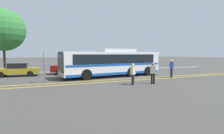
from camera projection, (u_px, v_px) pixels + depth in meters
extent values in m
plane|color=#423F3D|center=(101.00, 77.00, 18.34)|extent=(220.00, 220.00, 0.00)
cube|color=gold|center=(121.00, 79.00, 16.56)|extent=(30.70, 0.20, 0.01)
cube|color=gold|center=(126.00, 81.00, 15.54)|extent=(30.70, 0.20, 0.01)
cube|color=#99999E|center=(95.00, 71.00, 24.21)|extent=(38.70, 0.36, 0.15)
cube|color=silver|center=(112.00, 63.00, 18.48)|extent=(10.92, 3.73, 2.28)
cube|color=black|center=(112.00, 59.00, 18.45)|extent=(9.44, 3.60, 0.91)
cube|color=#194CA5|center=(112.00, 64.00, 18.49)|extent=(10.71, 3.75, 0.20)
cube|color=#194CA5|center=(112.00, 72.00, 18.55)|extent=(10.71, 3.74, 0.24)
cube|color=black|center=(60.00, 63.00, 15.89)|extent=(0.29, 2.22, 1.62)
cube|color=black|center=(60.00, 53.00, 15.82)|extent=(0.24, 1.77, 0.24)
cube|color=silver|center=(116.00, 50.00, 18.64)|extent=(3.95, 2.44, 0.32)
cube|color=black|center=(58.00, 74.00, 15.83)|extent=(0.26, 1.90, 0.04)
cube|color=black|center=(58.00, 76.00, 15.85)|extent=(0.26, 1.90, 0.04)
cylinder|color=black|center=(87.00, 75.00, 15.89)|extent=(1.03, 0.39, 1.00)
cylinder|color=black|center=(78.00, 72.00, 18.02)|extent=(1.03, 0.39, 1.00)
cylinder|color=black|center=(131.00, 72.00, 18.26)|extent=(1.03, 0.39, 1.00)
cylinder|color=black|center=(119.00, 70.00, 20.39)|extent=(1.03, 0.39, 1.00)
cylinder|color=black|center=(148.00, 71.00, 19.34)|extent=(1.03, 0.39, 1.00)
cylinder|color=black|center=(135.00, 69.00, 21.47)|extent=(1.03, 0.39, 1.00)
cube|color=olive|center=(17.00, 71.00, 18.69)|extent=(4.42, 1.95, 0.57)
cube|color=black|center=(18.00, 66.00, 18.69)|extent=(1.90, 1.62, 0.55)
cylinder|color=black|center=(1.00, 75.00, 17.49)|extent=(0.61, 0.23, 0.60)
cylinder|color=black|center=(5.00, 73.00, 19.04)|extent=(0.61, 0.23, 0.60)
cylinder|color=black|center=(30.00, 74.00, 18.38)|extent=(0.61, 0.23, 0.60)
cylinder|color=black|center=(32.00, 72.00, 19.94)|extent=(0.61, 0.23, 0.60)
cube|color=maroon|center=(70.00, 68.00, 21.03)|extent=(4.70, 2.04, 0.75)
cube|color=black|center=(71.00, 63.00, 21.02)|extent=(2.03, 1.65, 0.50)
cylinder|color=black|center=(58.00, 72.00, 19.83)|extent=(0.61, 0.24, 0.60)
cylinder|color=black|center=(58.00, 71.00, 21.39)|extent=(0.61, 0.24, 0.60)
cylinder|color=black|center=(83.00, 72.00, 20.72)|extent=(0.61, 0.24, 0.60)
cylinder|color=black|center=(81.00, 70.00, 22.28)|extent=(0.61, 0.24, 0.60)
cylinder|color=black|center=(154.00, 79.00, 13.87)|extent=(0.14, 0.14, 0.83)
cylinder|color=black|center=(152.00, 79.00, 13.91)|extent=(0.14, 0.14, 0.83)
cube|color=beige|center=(153.00, 69.00, 13.83)|extent=(0.47, 0.43, 0.65)
sphere|color=#9E704C|center=(153.00, 64.00, 13.80)|extent=(0.22, 0.22, 0.22)
cylinder|color=#191E38|center=(132.00, 80.00, 13.43)|extent=(0.14, 0.14, 0.80)
cylinder|color=#191E38|center=(133.00, 80.00, 13.56)|extent=(0.14, 0.14, 0.80)
cube|color=beige|center=(133.00, 70.00, 13.44)|extent=(0.47, 0.40, 0.63)
sphere|color=beige|center=(133.00, 65.00, 13.41)|extent=(0.22, 0.22, 0.22)
cylinder|color=#191E38|center=(172.00, 73.00, 17.58)|extent=(0.14, 0.14, 0.88)
cylinder|color=#191E38|center=(171.00, 73.00, 17.75)|extent=(0.14, 0.14, 0.88)
cube|color=#264C99|center=(172.00, 65.00, 17.60)|extent=(0.33, 0.47, 0.70)
sphere|color=beige|center=(172.00, 61.00, 17.57)|extent=(0.24, 0.24, 0.24)
cylinder|color=#59595E|center=(44.00, 68.00, 14.26)|extent=(0.07, 0.07, 2.55)
cube|color=yellow|center=(44.00, 56.00, 14.19)|extent=(0.08, 0.40, 0.56)
cylinder|color=#513823|center=(4.00, 59.00, 21.64)|extent=(0.28, 0.28, 3.40)
sphere|color=#337A38|center=(3.00, 30.00, 21.36)|extent=(5.19, 5.19, 5.19)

